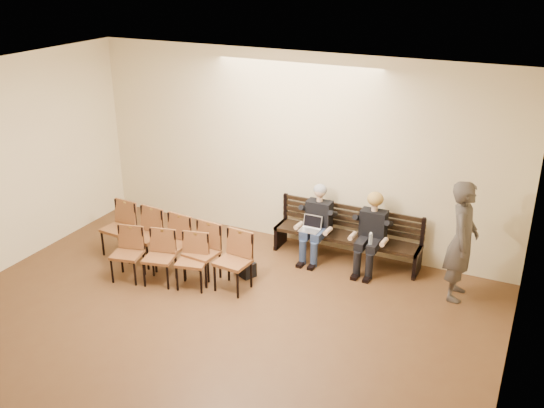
{
  "coord_description": "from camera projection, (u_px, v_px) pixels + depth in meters",
  "views": [
    {
      "loc": [
        4.07,
        -4.48,
        5.0
      ],
      "look_at": [
        -0.02,
        4.05,
        1.07
      ],
      "focal_mm": 40.0,
      "sensor_mm": 36.0,
      "label": 1
    }
  ],
  "objects": [
    {
      "name": "passerby",
      "position": [
        463.0,
        232.0,
        9.13
      ],
      "size": [
        0.57,
        0.83,
        2.21
      ],
      "primitive_type": "imported",
      "rotation": [
        0.0,
        0.0,
        1.62
      ],
      "color": "#3D3832",
      "rests_on": "ground"
    },
    {
      "name": "chair_row_back",
      "position": [
        172.0,
        245.0,
        10.14
      ],
      "size": [
        2.98,
        0.78,
        0.96
      ],
      "primitive_type": "cube",
      "rotation": [
        0.0,
        0.0,
        -0.09
      ],
      "color": "brown",
      "rests_on": "ground"
    },
    {
      "name": "ground",
      "position": [
        128.0,
        403.0,
        7.28
      ],
      "size": [
        10.0,
        10.0,
        0.0
      ],
      "primitive_type": "plane",
      "color": "#54371D",
      "rests_on": "ground"
    },
    {
      "name": "bench",
      "position": [
        346.0,
        248.0,
        10.61
      ],
      "size": [
        2.6,
        0.9,
        0.45
      ],
      "primitive_type": "cube",
      "color": "black",
      "rests_on": "ground"
    },
    {
      "name": "bag",
      "position": [
        245.0,
        268.0,
        10.13
      ],
      "size": [
        0.4,
        0.35,
        0.25
      ],
      "primitive_type": "cube",
      "rotation": [
        0.0,
        0.0,
        -0.43
      ],
      "color": "black",
      "rests_on": "ground"
    },
    {
      "name": "water_bottle",
      "position": [
        370.0,
        246.0,
        9.94
      ],
      "size": [
        0.07,
        0.07,
        0.22
      ],
      "primitive_type": "cylinder",
      "rotation": [
        0.0,
        0.0,
        0.05
      ],
      "color": "silver",
      "rests_on": "bench"
    },
    {
      "name": "seated_man",
      "position": [
        317.0,
        223.0,
        10.55
      ],
      "size": [
        0.54,
        0.75,
        1.3
      ],
      "primitive_type": null,
      "color": "black",
      "rests_on": "ground"
    },
    {
      "name": "room_walls",
      "position": [
        151.0,
        185.0,
        6.96
      ],
      "size": [
        8.02,
        10.01,
        3.51
      ],
      "color": "beige",
      "rests_on": "ground"
    },
    {
      "name": "seated_woman",
      "position": [
        371.0,
        234.0,
        10.17
      ],
      "size": [
        0.54,
        0.75,
        1.26
      ],
      "primitive_type": null,
      "color": "black",
      "rests_on": "ground"
    },
    {
      "name": "chair_row_front",
      "position": [
        159.0,
        258.0,
        9.77
      ],
      "size": [
        1.65,
        0.82,
        0.88
      ],
      "primitive_type": "cube",
      "rotation": [
        0.0,
        0.0,
        0.23
      ],
      "color": "brown",
      "rests_on": "ground"
    },
    {
      "name": "laptop",
      "position": [
        309.0,
        232.0,
        10.41
      ],
      "size": [
        0.38,
        0.33,
        0.24
      ],
      "primitive_type": "cube",
      "rotation": [
        0.0,
        0.0,
        0.2
      ],
      "color": "silver",
      "rests_on": "bench"
    }
  ]
}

